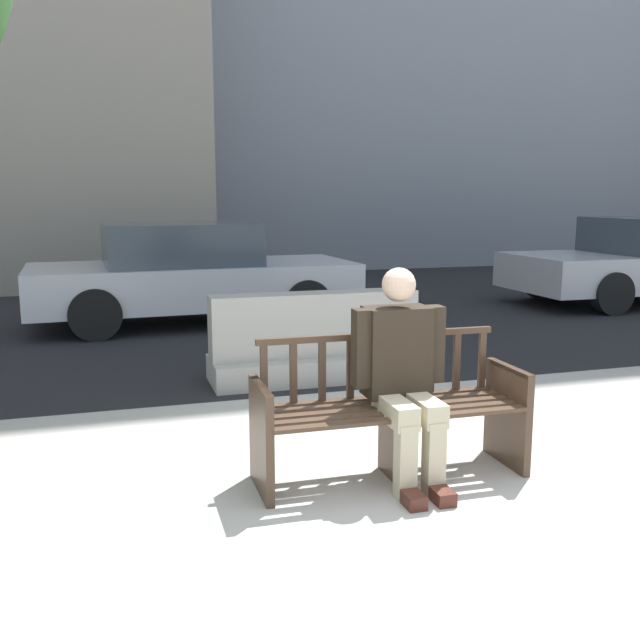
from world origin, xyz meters
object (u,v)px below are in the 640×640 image
at_px(jersey_barrier_centre, 315,344).
at_px(car_sedan_far, 191,274).
at_px(seated_person, 402,371).
at_px(street_bench, 389,415).

relative_size(jersey_barrier_centre, car_sedan_far, 0.45).
xyz_separation_m(seated_person, car_sedan_far, (-0.57, 5.94, -0.01)).
height_order(street_bench, seated_person, seated_person).
xyz_separation_m(seated_person, jersey_barrier_centre, (0.19, 2.49, -0.35)).
bearing_deg(jersey_barrier_centre, car_sedan_far, 102.28).
height_order(jersey_barrier_centre, car_sedan_far, car_sedan_far).
distance_m(street_bench, car_sedan_far, 5.92).
height_order(seated_person, car_sedan_far, car_sedan_far).
relative_size(seated_person, car_sedan_far, 0.30).
bearing_deg(jersey_barrier_centre, seated_person, -94.27).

